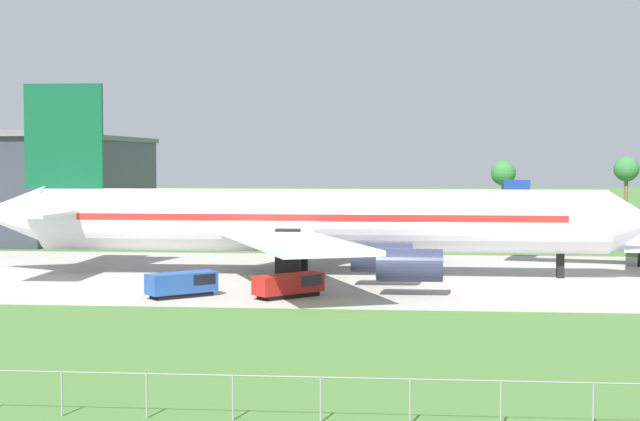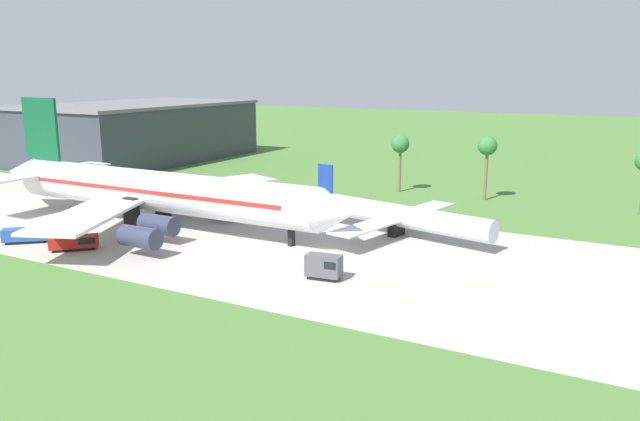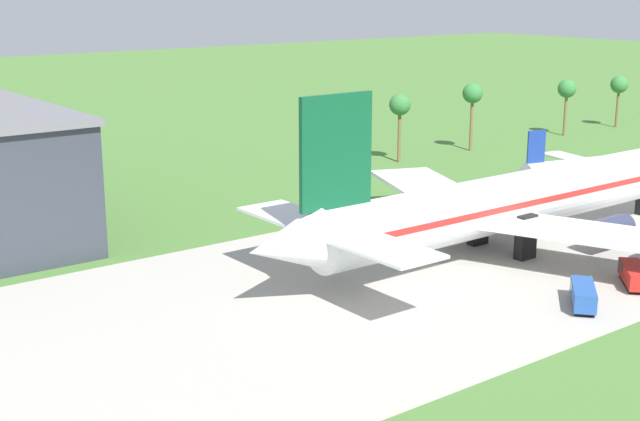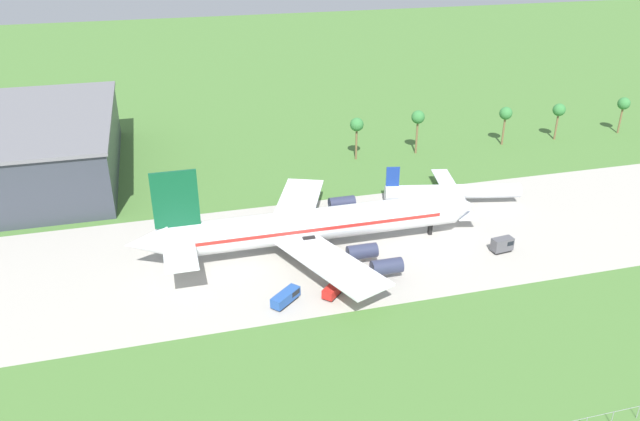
# 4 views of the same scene
# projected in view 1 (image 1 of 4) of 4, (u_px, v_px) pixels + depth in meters

# --- Properties ---
(ground_plane) EXTENTS (600.00, 600.00, 0.00)m
(ground_plane) POSITION_uv_depth(u_px,v_px,m) (614.00, 279.00, 96.52)
(ground_plane) COLOR #477233
(taxiway_strip) EXTENTS (320.00, 44.00, 0.02)m
(taxiway_strip) POSITION_uv_depth(u_px,v_px,m) (614.00, 279.00, 96.52)
(taxiway_strip) COLOR #A8A399
(taxiway_strip) RESTS_ON ground_plane
(jet_airliner) EXTENTS (69.96, 51.42, 19.55)m
(jet_airliner) POSITION_uv_depth(u_px,v_px,m) (308.00, 221.00, 99.09)
(jet_airliner) COLOR white
(jet_airliner) RESTS_ON ground_plane
(baggage_tug) EXTENTS (5.89, 5.50, 2.13)m
(baggage_tug) POSITION_uv_depth(u_px,v_px,m) (184.00, 284.00, 83.69)
(baggage_tug) COLOR black
(baggage_tug) RESTS_ON ground_plane
(catering_van) EXTENTS (5.93, 5.90, 1.99)m
(catering_van) POSITION_uv_depth(u_px,v_px,m) (291.00, 285.00, 83.57)
(catering_van) COLOR black
(catering_van) RESTS_ON ground_plane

